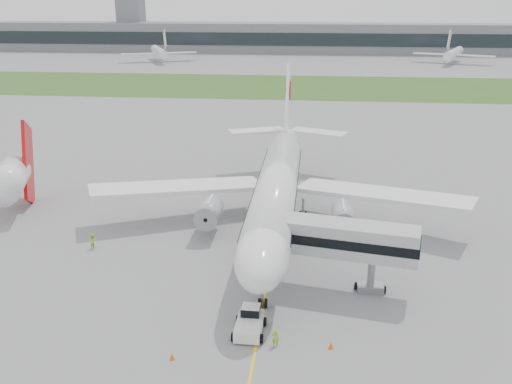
# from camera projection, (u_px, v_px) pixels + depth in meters

# --- Properties ---
(ground) EXTENTS (600.00, 600.00, 0.00)m
(ground) POSITION_uv_depth(u_px,v_px,m) (274.00, 242.00, 67.91)
(ground) COLOR gray
(ground) RESTS_ON ground
(apron_markings) EXTENTS (70.00, 70.00, 0.04)m
(apron_markings) POSITION_uv_depth(u_px,v_px,m) (271.00, 261.00, 63.22)
(apron_markings) COLOR yellow
(apron_markings) RESTS_ON ground
(grass_strip) EXTENTS (600.00, 50.00, 0.02)m
(grass_strip) POSITION_uv_depth(u_px,v_px,m) (302.00, 86.00, 180.55)
(grass_strip) COLOR #2C5B22
(grass_strip) RESTS_ON ground
(terminal_building) EXTENTS (320.00, 22.30, 14.00)m
(terminal_building) POSITION_uv_depth(u_px,v_px,m) (308.00, 38.00, 281.38)
(terminal_building) COLOR slate
(terminal_building) RESTS_ON ground
(control_tower) EXTENTS (12.00, 12.00, 56.00)m
(control_tower) POSITION_uv_depth(u_px,v_px,m) (134.00, 50.00, 294.45)
(control_tower) COLOR slate
(control_tower) RESTS_ON ground
(airliner) EXTENTS (48.13, 53.95, 17.88)m
(airliner) POSITION_uv_depth(u_px,v_px,m) (278.00, 184.00, 70.61)
(airliner) COLOR white
(airliner) RESTS_ON ground
(pushback_tug) EXTENTS (2.78, 4.04, 2.04)m
(pushback_tug) POSITION_uv_depth(u_px,v_px,m) (250.00, 322.00, 49.72)
(pushback_tug) COLOR white
(pushback_tug) RESTS_ON ground
(jet_bridge) EXTENTS (16.23, 6.19, 7.40)m
(jet_bridge) POSITION_uv_depth(u_px,v_px,m) (329.00, 238.00, 55.46)
(jet_bridge) COLOR #B3B3B6
(jet_bridge) RESTS_ON ground
(safety_cone_left) EXTENTS (0.45, 0.45, 0.62)m
(safety_cone_left) POSITION_uv_depth(u_px,v_px,m) (172.00, 356.00, 46.05)
(safety_cone_left) COLOR #ED570C
(safety_cone_left) RESTS_ON ground
(safety_cone_right) EXTENTS (0.44, 0.44, 0.60)m
(safety_cone_right) POSITION_uv_depth(u_px,v_px,m) (331.00, 345.00, 47.49)
(safety_cone_right) COLOR #ED570C
(safety_cone_right) RESTS_ON ground
(ground_crew_near) EXTENTS (0.59, 0.40, 1.59)m
(ground_crew_near) POSITION_uv_depth(u_px,v_px,m) (275.00, 338.00, 47.66)
(ground_crew_near) COLOR #8FC420
(ground_crew_near) RESTS_ON ground
(ground_crew_far) EXTENTS (0.93, 1.06, 1.84)m
(ground_crew_far) POSITION_uv_depth(u_px,v_px,m) (94.00, 241.00, 65.84)
(ground_crew_far) COLOR #C1FA29
(ground_crew_far) RESTS_ON ground
(neighbor_aircraft) EXTENTS (6.85, 15.27, 12.34)m
(neighbor_aircraft) POSITION_uv_depth(u_px,v_px,m) (12.00, 178.00, 75.64)
(neighbor_aircraft) COLOR #B80A0D
(neighbor_aircraft) RESTS_ON ground
(distant_aircraft_left) EXTENTS (40.70, 38.68, 12.31)m
(distant_aircraft_left) POSITION_uv_depth(u_px,v_px,m) (160.00, 62.00, 245.09)
(distant_aircraft_left) COLOR white
(distant_aircraft_left) RESTS_ON ground
(distant_aircraft_right) EXTENTS (41.06, 38.87, 12.53)m
(distant_aircraft_right) POSITION_uv_depth(u_px,v_px,m) (453.00, 64.00, 238.45)
(distant_aircraft_right) COLOR white
(distant_aircraft_right) RESTS_ON ground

